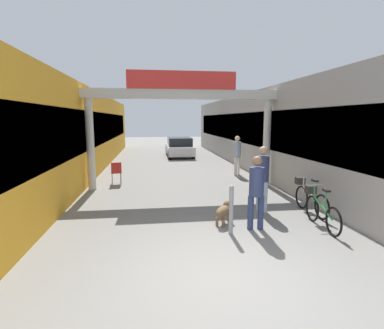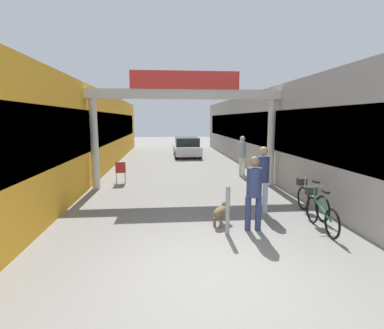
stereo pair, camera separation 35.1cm
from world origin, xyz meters
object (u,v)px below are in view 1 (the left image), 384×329
object	(u,v)px
dog_on_leash	(224,211)
parked_car_white	(179,147)
pedestrian_carrying_crate	(237,153)
bicycle_green_nearest	(320,209)
bollard_post_metal	(231,209)
pedestrian_companion	(263,174)
cafe_chair_red_nearer	(116,171)
bicycle_silver_second	(309,197)
pedestrian_with_dog	(256,188)

from	to	relation	value
dog_on_leash	parked_car_white	xyz separation A→B (m)	(0.16, 13.83, 0.32)
pedestrian_carrying_crate	dog_on_leash	world-z (taller)	pedestrian_carrying_crate
bicycle_green_nearest	pedestrian_carrying_crate	bearing A→B (deg)	90.65
bollard_post_metal	parked_car_white	size ratio (longest dim) A/B	0.28
bollard_post_metal	pedestrian_companion	bearing A→B (deg)	49.91
pedestrian_companion	cafe_chair_red_nearer	xyz separation A→B (m)	(-4.49, 4.20, -0.53)
dog_on_leash	parked_car_white	size ratio (longest dim) A/B	0.18
pedestrian_companion	bollard_post_metal	world-z (taller)	pedestrian_companion
bollard_post_metal	pedestrian_carrying_crate	bearing A→B (deg)	72.88
bicycle_green_nearest	bicycle_silver_second	distance (m)	1.13
bollard_post_metal	pedestrian_with_dog	bearing A→B (deg)	17.26
pedestrian_carrying_crate	bollard_post_metal	size ratio (longest dim) A/B	1.62
bollard_post_metal	cafe_chair_red_nearer	distance (m)	6.57
pedestrian_with_dog	parked_car_white	size ratio (longest dim) A/B	0.44
bicycle_green_nearest	parked_car_white	distance (m)	14.52
bollard_post_metal	parked_car_white	world-z (taller)	parked_car_white
pedestrian_with_dog	dog_on_leash	size ratio (longest dim) A/B	2.44
pedestrian_carrying_crate	bollard_post_metal	world-z (taller)	pedestrian_carrying_crate
bicycle_green_nearest	bollard_post_metal	size ratio (longest dim) A/B	1.50
bollard_post_metal	dog_on_leash	bearing A→B (deg)	89.03
bicycle_green_nearest	bicycle_silver_second	size ratio (longest dim) A/B	1.00
dog_on_leash	cafe_chair_red_nearer	distance (m)	5.97
pedestrian_companion	dog_on_leash	bearing A→B (deg)	-146.80
bicycle_green_nearest	bollard_post_metal	distance (m)	2.27
bicycle_silver_second	bollard_post_metal	xyz separation A→B (m)	(-2.57, -1.26, 0.14)
bicycle_green_nearest	parked_car_white	xyz separation A→B (m)	(-2.08, 14.37, 0.21)
pedestrian_carrying_crate	parked_car_white	size ratio (longest dim) A/B	0.46
pedestrian_companion	pedestrian_carrying_crate	size ratio (longest dim) A/B	1.01
pedestrian_carrying_crate	dog_on_leash	size ratio (longest dim) A/B	2.55
dog_on_leash	parked_car_white	world-z (taller)	parked_car_white
dog_on_leash	cafe_chair_red_nearer	size ratio (longest dim) A/B	0.80
pedestrian_with_dog	dog_on_leash	bearing A→B (deg)	141.58
bicycle_silver_second	pedestrian_with_dog	bearing A→B (deg)	-151.28
dog_on_leash	bicycle_silver_second	world-z (taller)	bicycle_silver_second
bicycle_silver_second	pedestrian_carrying_crate	bearing A→B (deg)	93.88
pedestrian_companion	bicycle_green_nearest	distance (m)	1.79
bicycle_silver_second	dog_on_leash	bearing A→B (deg)	-167.93
pedestrian_with_dog	cafe_chair_red_nearer	xyz separation A→B (m)	(-3.82, 5.55, -0.46)
dog_on_leash	bicycle_silver_second	bearing A→B (deg)	12.07
pedestrian_with_dog	parked_car_white	xyz separation A→B (m)	(-0.47, 14.34, -0.36)
pedestrian_companion	bollard_post_metal	distance (m)	2.10
dog_on_leash	cafe_chair_red_nearer	xyz separation A→B (m)	(-3.18, 5.05, 0.22)
pedestrian_companion	parked_car_white	world-z (taller)	pedestrian_companion
bicycle_green_nearest	bollard_post_metal	world-z (taller)	bollard_post_metal
parked_car_white	bicycle_green_nearest	bearing A→B (deg)	-81.76
pedestrian_companion	cafe_chair_red_nearer	world-z (taller)	pedestrian_companion
pedestrian_with_dog	bicycle_silver_second	bearing A→B (deg)	28.72
pedestrian_with_dog	pedestrian_companion	xyz separation A→B (m)	(0.66, 1.36, 0.06)
bicycle_green_nearest	bicycle_silver_second	xyz separation A→B (m)	(0.32, 1.08, 0.00)
bollard_post_metal	cafe_chair_red_nearer	xyz separation A→B (m)	(-3.17, 5.76, -0.03)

